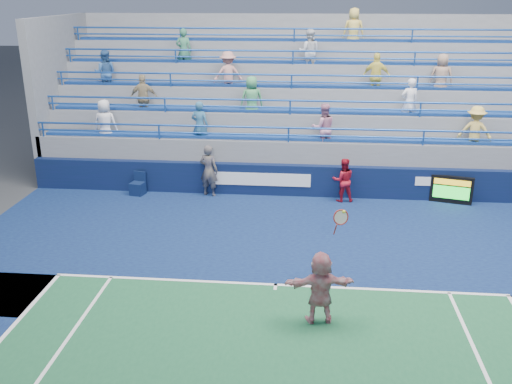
# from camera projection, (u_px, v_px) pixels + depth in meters

# --- Properties ---
(ground) EXTENTS (120.00, 120.00, 0.00)m
(ground) POSITION_uv_depth(u_px,v_px,m) (276.00, 285.00, 13.81)
(ground) COLOR #333538
(sponsor_wall) EXTENTS (18.00, 0.32, 1.10)m
(sponsor_wall) POSITION_uv_depth(u_px,v_px,m) (288.00, 180.00, 19.72)
(sponsor_wall) COLOR #091835
(sponsor_wall) RESTS_ON ground
(bleacher_stand) EXTENTS (18.00, 5.61, 6.13)m
(bleacher_stand) POSITION_uv_depth(u_px,v_px,m) (292.00, 127.00, 22.92)
(bleacher_stand) COLOR slate
(bleacher_stand) RESTS_ON ground
(serve_speed_board) EXTENTS (1.36, 0.49, 0.95)m
(serve_speed_board) POSITION_uv_depth(u_px,v_px,m) (452.00, 190.00, 18.99)
(serve_speed_board) COLOR black
(serve_speed_board) RESTS_ON ground
(judge_chair) EXTENTS (0.53, 0.54, 0.80)m
(judge_chair) POSITION_uv_depth(u_px,v_px,m) (138.00, 188.00, 19.86)
(judge_chair) COLOR #0C1A3D
(judge_chair) RESTS_ON ground
(tennis_player) EXTENTS (1.56, 0.71, 2.61)m
(tennis_player) POSITION_uv_depth(u_px,v_px,m) (320.00, 288.00, 12.05)
(tennis_player) COLOR silver
(tennis_player) RESTS_ON ground
(line_judge) EXTENTS (0.76, 0.60, 1.81)m
(line_judge) POSITION_uv_depth(u_px,v_px,m) (209.00, 171.00, 19.57)
(line_judge) COLOR #15183A
(line_judge) RESTS_ON ground
(ball_girl) EXTENTS (0.80, 0.67, 1.50)m
(ball_girl) POSITION_uv_depth(u_px,v_px,m) (343.00, 180.00, 19.07)
(ball_girl) COLOR #A71323
(ball_girl) RESTS_ON ground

